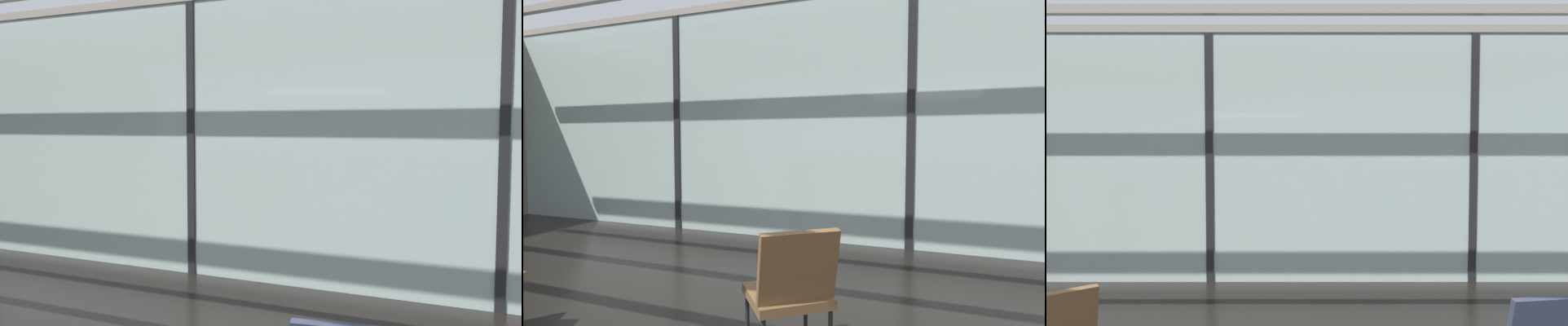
% 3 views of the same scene
% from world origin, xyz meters
% --- Properties ---
extents(glass_curtain_wall, '(14.00, 0.08, 3.31)m').
position_xyz_m(glass_curtain_wall, '(0.00, 5.20, 1.65)').
color(glass_curtain_wall, '#A3B7B2').
rests_on(glass_curtain_wall, ground).
extents(window_mullion_1, '(0.10, 0.12, 3.31)m').
position_xyz_m(window_mullion_1, '(0.00, 5.20, 1.65)').
color(window_mullion_1, black).
rests_on(window_mullion_1, ground).
extents(window_mullion_2, '(0.10, 0.12, 3.31)m').
position_xyz_m(window_mullion_2, '(3.50, 5.20, 1.65)').
color(window_mullion_2, black).
rests_on(window_mullion_2, ground).
extents(parked_airplane, '(13.77, 3.98, 3.98)m').
position_xyz_m(parked_airplane, '(0.02, 9.76, 1.99)').
color(parked_airplane, '#B2BCD6').
rests_on(parked_airplane, ground).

